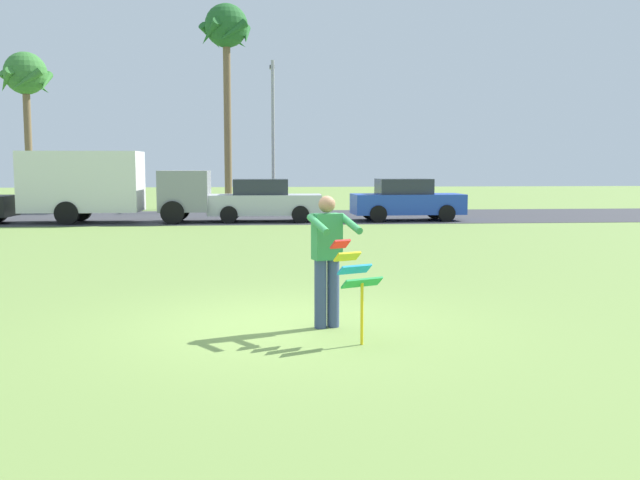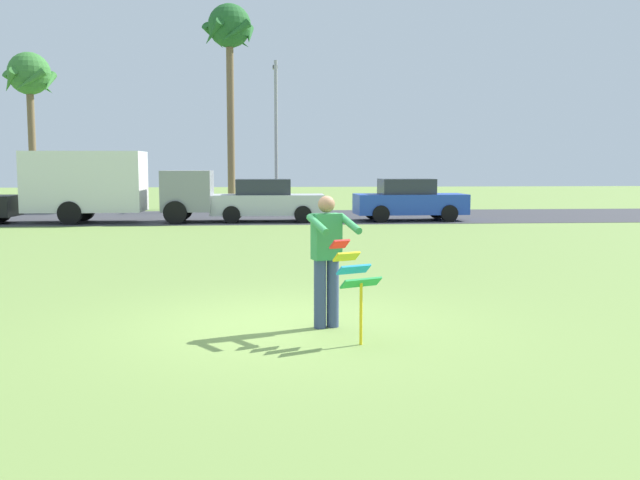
{
  "view_description": "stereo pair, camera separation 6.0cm",
  "coord_description": "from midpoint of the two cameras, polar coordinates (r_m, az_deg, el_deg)",
  "views": [
    {
      "loc": [
        -0.42,
        -9.33,
        2.12
      ],
      "look_at": [
        0.49,
        0.82,
        1.05
      ],
      "focal_mm": 40.02,
      "sensor_mm": 36.0,
      "label": 1
    },
    {
      "loc": [
        -0.36,
        -9.33,
        2.12
      ],
      "look_at": [
        0.49,
        0.82,
        1.05
      ],
      "focal_mm": 40.02,
      "sensor_mm": 36.0,
      "label": 2
    }
  ],
  "objects": [
    {
      "name": "kite_held",
      "position": [
        8.53,
        2.58,
        -2.71
      ],
      "size": [
        0.6,
        0.73,
        1.22
      ],
      "color": "red",
      "rests_on": "ground"
    },
    {
      "name": "palm_tree_left_near",
      "position": [
        39.29,
        -22.52,
        11.77
      ],
      "size": [
        2.58,
        2.71,
        7.73
      ],
      "color": "brown",
      "rests_on": "ground"
    },
    {
      "name": "parked_car_blue",
      "position": [
        27.48,
        6.87,
        3.16
      ],
      "size": [
        4.25,
        1.93,
        1.6
      ],
      "color": "#2347B7",
      "rests_on": "ground"
    },
    {
      "name": "parked_truck_grey_van",
      "position": [
        27.42,
        -16.82,
        4.27
      ],
      "size": [
        6.73,
        2.18,
        2.62
      ],
      "color": "gray",
      "rests_on": "ground"
    },
    {
      "name": "ground_plane",
      "position": [
        9.58,
        -2.68,
        -6.8
      ],
      "size": [
        120.0,
        120.0,
        0.0
      ],
      "primitive_type": "plane",
      "color": "olive"
    },
    {
      "name": "streetlight_pole",
      "position": [
        34.27,
        -3.83,
        9.14
      ],
      "size": [
        0.24,
        1.65,
        7.0
      ],
      "color": "#9E9EA3",
      "rests_on": "ground"
    },
    {
      "name": "palm_tree_right_near",
      "position": [
        36.34,
        -7.54,
        15.88
      ],
      "size": [
        2.58,
        2.71,
        9.92
      ],
      "color": "brown",
      "rests_on": "ground"
    },
    {
      "name": "parked_car_silver",
      "position": [
        26.88,
        -4.55,
        3.12
      ],
      "size": [
        4.26,
        1.95,
        1.6
      ],
      "color": "silver",
      "rests_on": "ground"
    },
    {
      "name": "road_strip",
      "position": [
        29.33,
        -4.36,
        1.86
      ],
      "size": [
        120.0,
        8.0,
        0.01
      ],
      "primitive_type": "cube",
      "color": "#38383D",
      "rests_on": "ground"
    },
    {
      "name": "person_kite_flyer",
      "position": [
        9.25,
        0.42,
        -1.27
      ],
      "size": [
        0.68,
        0.75,
        1.73
      ],
      "color": "#384772",
      "rests_on": "ground"
    }
  ]
}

